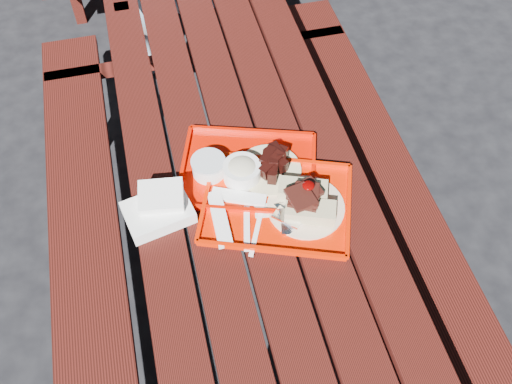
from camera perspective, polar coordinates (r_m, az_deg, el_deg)
ground at (r=2.47m, az=-0.84°, el=-8.61°), size 60.00×60.00×0.00m
picnic_table_near at (r=1.99m, az=-1.03°, el=-1.07°), size 1.41×2.40×0.75m
near_tray at (r=1.74m, az=2.16°, el=-0.26°), size 0.54×0.48×0.14m
far_tray at (r=1.81m, az=-1.04°, el=2.24°), size 0.51×0.45×0.07m
white_cloth at (r=1.73m, az=-9.67°, el=-1.57°), size 0.22×0.18×0.08m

